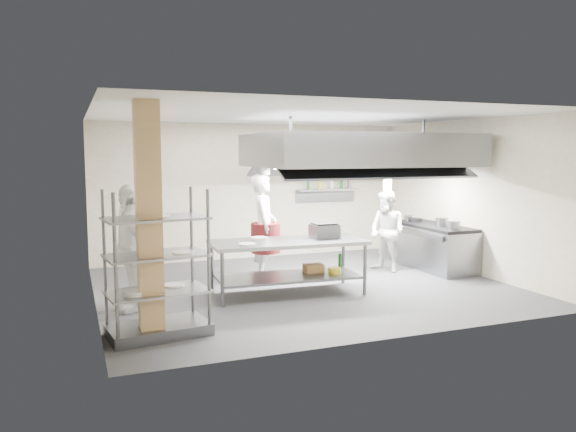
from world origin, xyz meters
name	(u,v)px	position (x,y,z in m)	size (l,w,h in m)	color
floor	(304,286)	(0.00, 0.00, 0.00)	(7.00, 7.00, 0.00)	#2C2C2E
ceiling	(304,115)	(0.00, 0.00, 3.00)	(7.00, 7.00, 0.00)	silver
wall_back	(252,191)	(0.00, 3.00, 1.50)	(7.00, 7.00, 0.00)	tan
wall_left	(92,209)	(-3.50, 0.00, 1.50)	(6.00, 6.00, 0.00)	tan
wall_right	(468,197)	(3.50, 0.00, 1.50)	(6.00, 6.00, 0.00)	tan
column	(149,222)	(-2.90, -1.90, 1.50)	(0.30, 0.30, 3.00)	tan
exhaust_hood	(360,150)	(1.30, 0.40, 2.40)	(4.00, 2.50, 0.60)	gray
hood_strip_a	(316,168)	(0.40, 0.40, 2.08)	(1.60, 0.12, 0.04)	white
hood_strip_b	(401,167)	(2.20, 0.40, 2.08)	(1.60, 0.12, 0.04)	white
wall_shelf	(328,190)	(1.80, 2.84, 1.50)	(1.50, 0.28, 0.04)	gray
island	(288,267)	(-0.46, -0.40, 0.46)	(2.56, 1.07, 0.91)	gray
island_worktop	(288,242)	(-0.46, -0.40, 0.88)	(2.56, 1.07, 0.06)	gray
island_undershelf	(288,276)	(-0.46, -0.40, 0.30)	(2.35, 0.96, 0.04)	slate
pass_rack	(157,263)	(-2.80, -1.78, 0.95)	(1.27, 0.74, 1.90)	slate
cooking_range	(433,248)	(3.08, 0.50, 0.42)	(0.80, 2.00, 0.84)	gray
range_top	(434,226)	(3.08, 0.50, 0.87)	(0.78, 1.96, 0.06)	black
chef_head	(264,227)	(-0.46, 0.85, 0.98)	(0.72, 0.47, 1.97)	silver
chef_line	(387,231)	(2.05, 0.59, 0.81)	(0.78, 0.61, 1.61)	white
chef_plating	(130,248)	(-3.00, -0.44, 0.95)	(1.11, 0.46, 1.90)	white
griddle	(324,231)	(0.26, -0.29, 1.02)	(0.45, 0.35, 0.22)	slate
wicker_basket	(313,268)	(0.03, -0.33, 0.39)	(0.32, 0.22, 0.14)	olive
stockpot	(442,222)	(3.09, 0.25, 0.99)	(0.25, 0.25, 0.17)	gray
plate_stack	(157,289)	(-2.80, -1.78, 0.61)	(0.28, 0.28, 0.05)	silver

